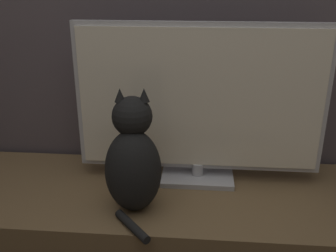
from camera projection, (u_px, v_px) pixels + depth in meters
The scene contains 3 objects.
tv_stand at pixel (151, 236), 1.58m from camera, with size 1.58×0.56×0.43m.
tv at pixel (200, 104), 1.46m from camera, with size 0.93×0.17×0.62m.
cat at pixel (133, 161), 1.32m from camera, with size 0.21×0.31×0.43m.
Camera 1 is at (0.18, -0.39, 1.21)m, focal length 42.00 mm.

